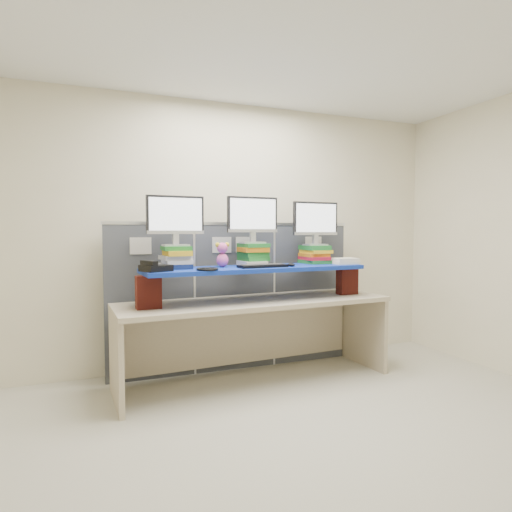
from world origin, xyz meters
name	(u,v)px	position (x,y,z in m)	size (l,w,h in m)	color
room	(322,237)	(0.00, 0.00, 1.40)	(5.00, 4.00, 2.80)	#EDE4C3
cubicle_partition	(235,296)	(0.00, 1.78, 0.77)	(2.60, 0.06, 1.53)	#40434B
desk	(256,316)	(0.06, 1.33, 0.63)	(2.63, 0.91, 0.79)	#C1B294
brick_pier_left	(148,292)	(-0.95, 1.22, 0.93)	(0.20, 0.11, 0.28)	maroon
brick_pier_right	(347,281)	(1.07, 1.34, 0.93)	(0.20, 0.11, 0.28)	maroon
blue_board	(256,269)	(0.06, 1.33, 1.09)	(2.11, 0.53, 0.04)	#0B3F8F
book_stack_left	(176,257)	(-0.68, 1.41, 1.21)	(0.27, 0.31, 0.20)	#122150
book_stack_center	(253,254)	(0.07, 1.45, 1.21)	(0.26, 0.32, 0.22)	silver
book_stack_right	(315,254)	(0.78, 1.50, 1.20)	(0.27, 0.31, 0.19)	#1D7029
monitor_left	(175,218)	(-0.68, 1.40, 1.56)	(0.52, 0.16, 0.45)	#B3B3B9
monitor_center	(253,217)	(0.07, 1.45, 1.57)	(0.52, 0.16, 0.45)	#B3B3B9
monitor_right	(316,221)	(0.78, 1.49, 1.55)	(0.52, 0.16, 0.45)	#B3B3B9
keyboard	(263,266)	(0.09, 1.22, 1.12)	(0.47, 0.19, 0.03)	black
mouse	(291,265)	(0.37, 1.22, 1.12)	(0.06, 0.11, 0.03)	black
desk_phone	(155,267)	(-0.90, 1.17, 1.14)	(0.28, 0.27, 0.09)	black
headset	(207,269)	(-0.47, 1.12, 1.12)	(0.19, 0.19, 0.02)	black
plush_toy	(222,254)	(-0.25, 1.39, 1.22)	(0.14, 0.10, 0.23)	#DA539D
binder_stack	(345,261)	(1.03, 1.32, 1.13)	(0.25, 0.20, 0.06)	beige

